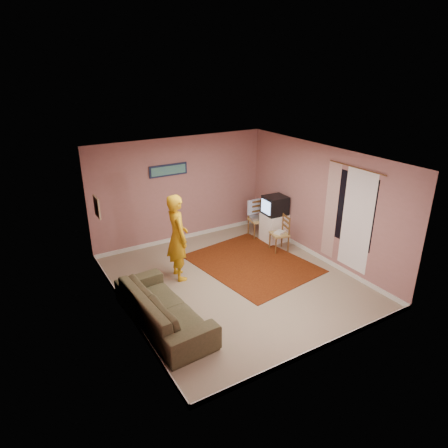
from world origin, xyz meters
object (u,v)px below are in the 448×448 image
tv_cabinet (274,227)px  chair_b (280,230)px  chair_a (258,216)px  sofa (163,307)px  person (177,237)px  crt_tv (275,205)px

tv_cabinet → chair_b: (-0.25, -0.53, 0.18)m
chair_a → sofa: chair_a is taller
chair_b → sofa: 3.73m
chair_b → sofa: size_ratio=0.21×
tv_cabinet → sofa: tv_cabinet is taller
person → sofa: bearing=151.2°
tv_cabinet → chair_a: chair_a is taller
chair_a → sofa: 4.23m
crt_tv → chair_a: size_ratio=1.14×
crt_tv → chair_a: bearing=116.1°
tv_cabinet → chair_b: size_ratio=1.49×
chair_b → person: person is taller
chair_b → chair_a: bearing=-171.1°
chair_a → person: person is taller
crt_tv → chair_b: crt_tv is taller
tv_cabinet → chair_a: bearing=113.1°
tv_cabinet → person: 2.93m
chair_a → chair_b: size_ratio=1.04×
chair_a → crt_tv: bearing=-61.1°
sofa → tv_cabinet: bearing=-68.0°
tv_cabinet → person: person is taller
tv_cabinet → person: size_ratio=0.39×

